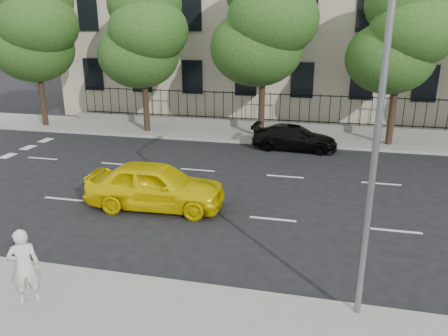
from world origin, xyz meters
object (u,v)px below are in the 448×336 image
Objects in this scene: street_light at (379,87)px; black_sedan at (294,137)px; yellow_taxi at (156,185)px; woman_near at (24,266)px.

black_sedan is at bearing 100.50° from street_light.
yellow_taxi is at bearing 147.17° from street_light.
black_sedan is at bearing -143.51° from woman_near.
woman_near is at bearing 170.15° from yellow_taxi.
street_light is at bearing -125.71° from yellow_taxi.
yellow_taxi reaches higher than black_sedan.
woman_near is (-0.76, -6.22, 0.23)m from yellow_taxi.
yellow_taxi is at bearing 157.24° from black_sedan.
black_sedan is 15.95m from woman_near.
street_light is 1.80× the size of black_sedan.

